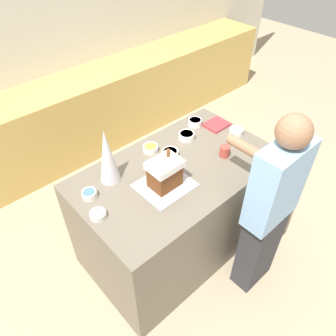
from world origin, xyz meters
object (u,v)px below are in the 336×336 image
Objects in this scene: candy_bowl_center_rear at (236,131)px; decorative_tree at (107,156)px; candy_bowl_far_left at (89,194)px; candy_bowl_front_corner at (98,215)px; candy_bowl_near_tray_right at (170,153)px; candy_bowl_far_right at (151,148)px; person at (269,210)px; candy_bowl_beside_tree at (195,122)px; candy_bowl_behind_tray at (187,136)px; baking_tray at (165,185)px; gingerbread_house at (165,173)px; mug at (225,151)px; cookbook at (216,125)px.

decorative_tree is at bearing 167.42° from candy_bowl_center_rear.
candy_bowl_far_left reaches higher than candy_bowl_center_rear.
candy_bowl_front_corner is 0.76m from candy_bowl_near_tray_right.
candy_bowl_front_corner is at bearing -156.37° from candy_bowl_far_right.
candy_bowl_center_rear reaches higher than candy_bowl_front_corner.
candy_bowl_beside_tree is at bearing 75.27° from person.
person reaches higher than decorative_tree.
candy_bowl_beside_tree is 0.91× the size of candy_bowl_behind_tray.
decorative_tree is 0.45m from candy_bowl_far_right.
candy_bowl_near_tray_right is at bearing -164.22° from candy_bowl_behind_tray.
candy_bowl_far_right reaches higher than candy_bowl_center_rear.
gingerbread_house is at bearing 25.99° from baking_tray.
baking_tray is 3.05× the size of candy_bowl_far_right.
candy_bowl_near_tray_right reaches higher than baking_tray.
gingerbread_house is at bearing 127.00° from person.
candy_bowl_center_rear is 0.32m from mug.
decorative_tree is at bearing 178.84° from candy_bowl_behind_tray.
candy_bowl_far_right is 0.16m from candy_bowl_near_tray_right.
candy_bowl_far_right reaches higher than candy_bowl_front_corner.
baking_tray is 0.44m from decorative_tree.
candy_bowl_front_corner is (-0.50, 0.07, -0.09)m from gingerbread_house.
candy_bowl_beside_tree is at bearing 29.11° from baking_tray.
candy_bowl_far_left is 1.26m from cookbook.
baking_tray is 2.85× the size of candy_bowl_near_tray_right.
mug is (-0.13, -0.44, 0.01)m from candy_bowl_beside_tree.
mug is (0.55, -0.06, -0.07)m from gingerbread_house.
decorative_tree is (-0.24, 0.31, 0.20)m from baking_tray.
candy_bowl_far_right is (0.17, 0.36, 0.02)m from baking_tray.
mug is at bearing -6.36° from gingerbread_house.
candy_bowl_behind_tray is at bearing 30.41° from gingerbread_house.
decorative_tree is 3.50× the size of candy_bowl_beside_tree.
decorative_tree reaches higher than gingerbread_house.
gingerbread_house is 0.51m from candy_bowl_front_corner.
candy_bowl_center_rear is 0.77m from person.
mug is (0.55, -0.06, 0.04)m from baking_tray.
person is (0.67, -0.88, -0.31)m from decorative_tree.
candy_bowl_front_corner is 1.35m from candy_bowl_center_rear.
decorative_tree reaches higher than candy_bowl_near_tray_right.
decorative_tree reaches higher than candy_bowl_front_corner.
person reaches higher than gingerbread_house.
cookbook is at bearing 49.81° from mug.
candy_bowl_behind_tray is (0.74, -0.01, -0.18)m from decorative_tree.
gingerbread_house reaches higher than candy_bowl_center_rear.
gingerbread_house is at bearing -115.68° from candy_bowl_far_right.
candy_bowl_behind_tray reaches higher than candy_bowl_front_corner.
gingerbread_house is at bearing -162.96° from cookbook.
person is at bearing -52.98° from baking_tray.
baking_tray is 1.38× the size of gingerbread_house.
candy_bowl_beside_tree is 0.08× the size of person.
decorative_tree reaches higher than candy_bowl_far_left.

